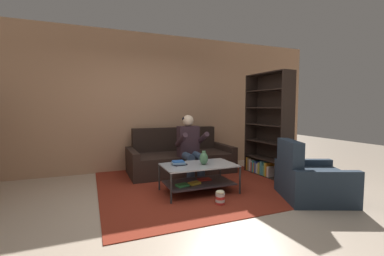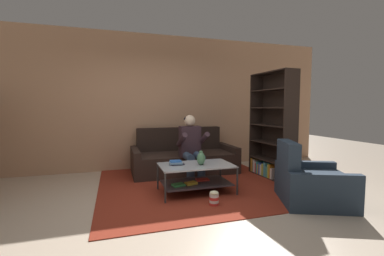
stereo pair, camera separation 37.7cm
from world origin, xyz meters
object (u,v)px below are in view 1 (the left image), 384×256
Objects in this scene: armchair at (311,181)px; popcorn_tub at (220,197)px; coffee_table at (198,174)px; book_stack at (179,163)px; person_seated_center at (190,145)px; couch at (180,158)px; vase at (204,158)px; bookshelf at (268,135)px.

armchair reaches higher than popcorn_tub.
coffee_table reaches higher than popcorn_tub.
popcorn_tub is at bearing -60.72° from book_stack.
popcorn_tub is at bearing -82.05° from coffee_table.
armchair is (1.25, -1.63, -0.37)m from person_seated_center.
coffee_table is 0.35m from book_stack.
couch is 1.34m from book_stack.
couch reaches higher than vase.
couch is at bearing 70.02° from book_stack.
bookshelf is at bearing 78.01° from armchair.
couch is at bearing 150.61° from bookshelf.
vase is at bearing -93.67° from couch.
book_stack is at bearing -109.98° from couch.
vase is 0.91× the size of book_stack.
armchair reaches higher than coffee_table.
person_seated_center is 0.60× the size of bookshelf.
couch is at bearing 86.33° from vase.
person_seated_center is at bearing 169.39° from bookshelf.
book_stack is 1.96m from armchair.
vase is at bearing -19.93° from book_stack.
vase is 0.11× the size of bookshelf.
coffee_table is 0.57× the size of bookshelf.
armchair is at bearing -31.67° from vase.
coffee_table is 0.99× the size of armchair.
bookshelf is at bearing -29.39° from couch.
armchair is (1.41, -0.86, -0.02)m from coffee_table.
book_stack is (-0.45, -0.67, -0.17)m from person_seated_center.
vase is (-0.09, -1.38, 0.27)m from couch.
bookshelf is at bearing 15.64° from coffee_table.
bookshelf reaches higher than book_stack.
book_stack is 1.19× the size of popcorn_tub.
couch is 10.54× the size of popcorn_tub.
book_stack is 2.05m from bookshelf.
coffee_table is 1.83m from bookshelf.
couch is 8.85× the size of book_stack.
coffee_table is (-0.16, -0.76, -0.35)m from person_seated_center.
person_seated_center is at bearing -90.00° from couch.
person_seated_center is at bearing 127.49° from armchair.
coffee_table is at bearing 97.95° from popcorn_tub.
couch is 1.05× the size of bookshelf.
book_stack reaches higher than popcorn_tub.
person_seated_center reaches higher than popcorn_tub.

